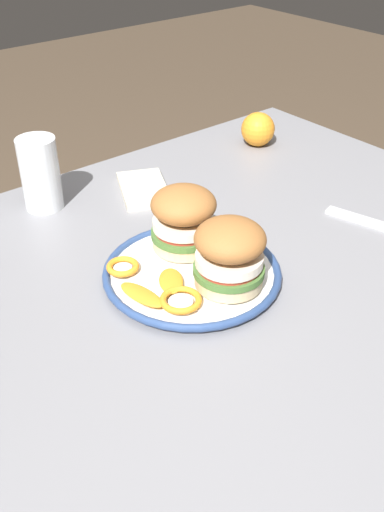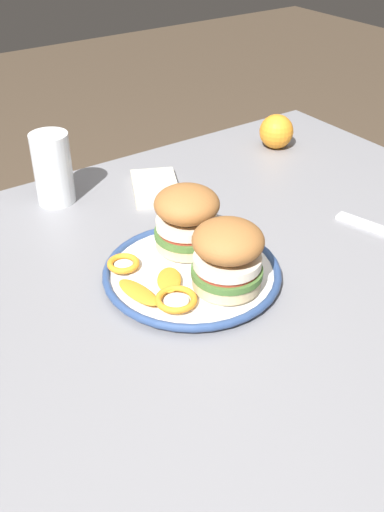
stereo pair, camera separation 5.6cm
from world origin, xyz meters
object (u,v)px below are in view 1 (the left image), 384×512
Objects in this scene: dinner_plate at (192,273)px; drinking_glass at (41,179)px; sandwich_half_left at (184,218)px; whole_orange at (258,129)px; dining_table at (207,324)px; sandwich_half_right at (230,253)px.

dinner_plate is 2.05× the size of drinking_glass.
sandwich_half_left is 1.50× the size of whole_orange.
drinking_glass reaches higher than dining_table.
dining_table is 4.46× the size of dinner_plate.
drinking_glass is (0.07, -0.34, 0.05)m from dinner_plate.
sandwich_half_right is (0.01, 0.05, 0.17)m from dining_table.
sandwich_half_left reaches higher than dinner_plate.
drinking_glass is (0.09, -0.35, 0.15)m from dining_table.
drinking_glass is at bearing -5.37° from whole_orange.
sandwich_half_left is 0.12m from sandwich_half_right.
whole_orange is (-0.39, -0.24, -0.03)m from sandwich_half_left.
drinking_glass is 1.78× the size of whole_orange.
dining_table is 10.42× the size of sandwich_half_right.
whole_orange reaches higher than dining_table.
dining_table is 0.39m from drinking_glass.
dinner_plate is 0.51m from whole_orange.
sandwich_half_right is 0.41m from drinking_glass.
dinner_plate is at bearing -73.36° from sandwich_half_right.
drinking_glass reaches higher than sandwich_half_right.
drinking_glass is 0.49m from whole_orange.
dinner_plate is 2.45× the size of sandwich_half_left.
drinking_glass is at bearing -71.21° from sandwich_half_left.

